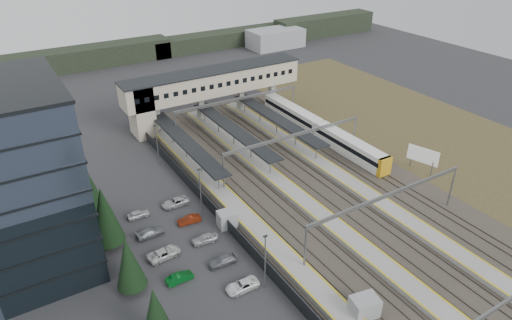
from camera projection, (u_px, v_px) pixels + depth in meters
ground at (282, 232)px, 65.97m from camera, size 220.00×220.00×0.00m
conifer_row at (139, 280)px, 50.73m from camera, size 4.42×49.82×9.50m
car_park at (224, 298)px, 53.97m from camera, size 10.75×44.68×1.29m
lampposts at (228, 221)px, 61.17m from camera, size 0.50×53.25×8.07m
fence at (226, 223)px, 66.27m from camera, size 0.08×90.00×2.00m
relay_cabin_near at (364, 307)px, 51.88m from camera, size 3.50×2.83×2.61m
relay_cabin_far at (227, 219)px, 66.74m from camera, size 2.90×2.50×2.45m
rail_corridor at (312, 196)px, 73.83m from camera, size 34.00×90.00×0.92m
canopies at (234, 130)px, 87.47m from camera, size 23.10×30.00×3.28m
footbridge at (202, 86)px, 97.08m from camera, size 40.40×6.40×11.20m
gantries at (336, 166)px, 70.79m from camera, size 28.40×62.28×7.17m
train at (320, 129)px, 92.31m from camera, size 2.67×37.12×3.36m
billboard at (423, 156)px, 79.78m from camera, size 1.86×5.37×4.68m
scrub_east at (456, 145)px, 90.19m from camera, size 34.00×120.00×0.06m
treeline_far at (181, 46)px, 144.44m from camera, size 170.00×19.00×7.00m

